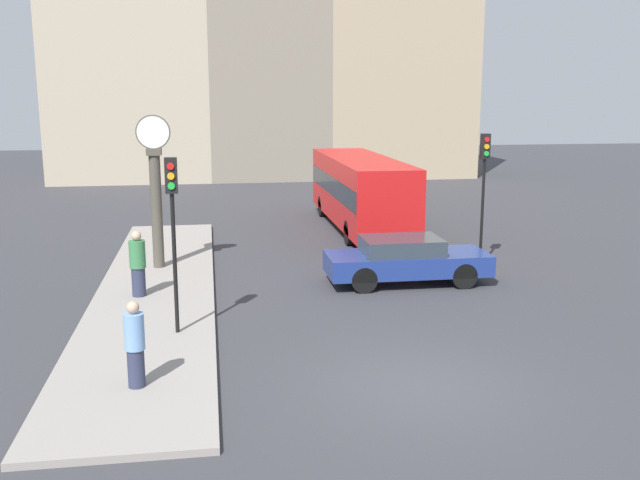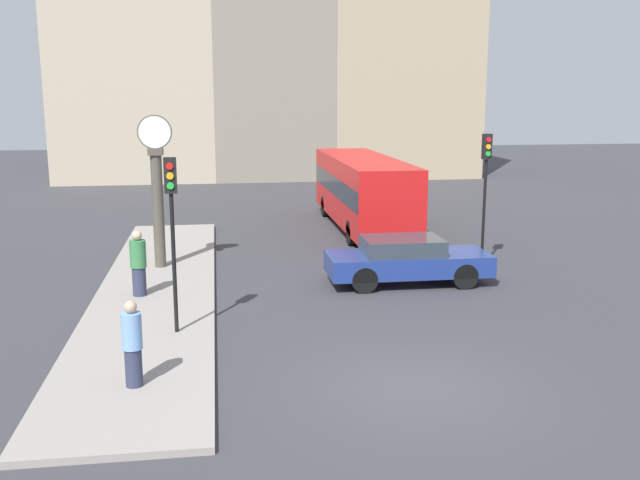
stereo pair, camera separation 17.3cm
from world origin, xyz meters
TOP-DOWN VIEW (x-y plane):
  - ground_plane at (0.00, 0.00)m, footprint 120.00×120.00m
  - sidewalk_corner at (-5.25, 7.40)m, footprint 3.11×18.80m
  - building_row at (0.12, 33.68)m, footprint 26.34×5.00m
  - sedan_car at (1.72, 7.16)m, footprint 4.58×1.77m
  - bus_distant at (2.20, 15.63)m, footprint 2.35×9.94m
  - traffic_light_near at (-4.52, 3.47)m, footprint 0.26×0.24m
  - traffic_light_far at (4.53, 8.63)m, footprint 0.26×0.24m
  - street_clock at (-5.32, 9.75)m, footprint 1.02×0.44m
  - pedestrian_blue_stripe at (-5.13, 0.54)m, footprint 0.36×0.36m
  - pedestrian_green_hoodie at (-5.63, 6.57)m, footprint 0.42×0.42m

SIDE VIEW (x-z plane):
  - ground_plane at x=0.00m, z-range 0.00..0.00m
  - sidewalk_corner at x=-5.25m, z-range 0.00..0.13m
  - sedan_car at x=1.72m, z-range 0.03..1.37m
  - pedestrian_blue_stripe at x=-5.13m, z-range 0.12..1.72m
  - pedestrian_green_hoodie at x=-5.63m, z-range 0.11..1.84m
  - bus_distant at x=2.20m, z-range 0.20..3.05m
  - street_clock at x=-5.32m, z-range 0.09..4.68m
  - traffic_light_near at x=-4.52m, z-range 0.96..4.83m
  - traffic_light_far at x=4.53m, z-range 0.88..5.02m
  - building_row at x=0.12m, z-range -0.64..16.43m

